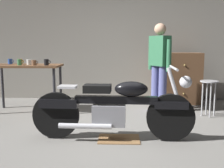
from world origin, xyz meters
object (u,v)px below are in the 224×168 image
wooden_dresser (182,78)px  mug_brown_stoneware (34,63)px  mug_green_speckled (20,62)px  mug_black_matte (46,62)px  mug_blue_enamel (10,61)px  mug_orange_travel (20,62)px  shop_stool (209,89)px  mug_white_ceramic (29,62)px  motorcycle (114,107)px  person_standing (159,63)px

wooden_dresser → mug_brown_stoneware: bearing=-161.2°
mug_green_speckled → mug_black_matte: size_ratio=0.93×
wooden_dresser → mug_green_speckled: wooden_dresser is taller
mug_green_speckled → mug_blue_enamel: (-0.30, 0.30, -0.01)m
mug_brown_stoneware → wooden_dresser: bearing=18.8°
wooden_dresser → mug_orange_travel: wooden_dresser is taller
mug_green_speckled → mug_blue_enamel: bearing=134.7°
mug_blue_enamel → mug_orange_travel: (0.25, -0.15, 0.00)m
shop_stool → mug_green_speckled: mug_green_speckled is taller
mug_blue_enamel → mug_black_matte: bearing=-22.0°
mug_orange_travel → wooden_dresser: bearing=14.5°
mug_white_ceramic → mug_brown_stoneware: mug_white_ceramic is taller
motorcycle → mug_black_matte: 1.93m
shop_stool → mug_orange_travel: mug_orange_travel is taller
motorcycle → mug_white_ceramic: bearing=139.2°
motorcycle → person_standing: size_ratio=1.31×
mug_green_speckled → mug_orange_travel: 0.16m
mug_white_ceramic → mug_blue_enamel: 0.46m
mug_green_speckled → mug_orange_travel: size_ratio=0.91×
shop_stool → mug_green_speckled: (-3.44, 0.09, 0.46)m
mug_black_matte → person_standing: bearing=7.3°
wooden_dresser → mug_green_speckled: bearing=-162.9°
shop_stool → mug_black_matte: size_ratio=5.30×
mug_blue_enamel → mug_black_matte: mug_black_matte is taller
mug_white_ceramic → mug_brown_stoneware: (0.14, -0.15, -0.00)m
mug_orange_travel → mug_white_ceramic: bearing=-3.9°
mug_white_ceramic → mug_black_matte: mug_black_matte is taller
mug_green_speckled → person_standing: bearing=5.4°
wooden_dresser → mug_black_matte: (-2.68, -1.01, 0.41)m
wooden_dresser → mug_white_ceramic: 3.19m
motorcycle → mug_green_speckled: 2.31m
person_standing → mug_blue_enamel: size_ratio=14.36×
person_standing → mug_brown_stoneware: size_ratio=14.02×
motorcycle → mug_blue_enamel: 2.72m
mug_orange_travel → mug_brown_stoneware: 0.36m
mug_white_ceramic → person_standing: bearing=2.5°
wooden_dresser → mug_blue_enamel: wooden_dresser is taller
wooden_dresser → mug_orange_travel: (-3.23, -0.83, 0.40)m
person_standing → mug_blue_enamel: (-2.89, 0.06, 0.03)m
wooden_dresser → mug_orange_travel: 3.36m
shop_stool → mug_white_ceramic: 3.34m
mug_green_speckled → mug_brown_stoneware: (0.27, -0.01, -0.01)m
motorcycle → mug_green_speckled: mug_green_speckled is taller
mug_white_ceramic → mug_brown_stoneware: 0.20m
shop_stool → mug_brown_stoneware: mug_brown_stoneware is taller
motorcycle → mug_orange_travel: 2.43m
wooden_dresser → mug_orange_travel: bearing=-165.5°
person_standing → mug_green_speckled: 2.60m
person_standing → mug_orange_travel: person_standing is taller
motorcycle → person_standing: bearing=65.6°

